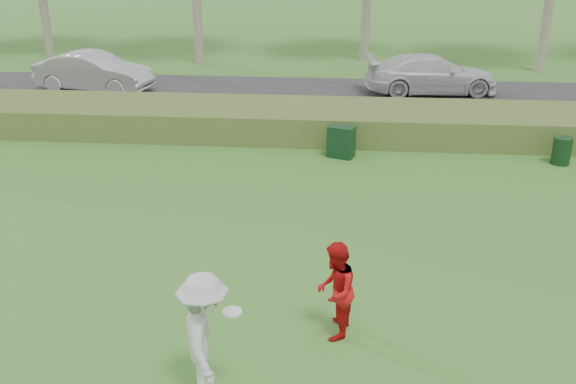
# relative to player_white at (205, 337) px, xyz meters

# --- Properties ---
(ground) EXTENTS (120.00, 120.00, 0.00)m
(ground) POSITION_rel_player_white_xyz_m (0.77, 0.53, -0.97)
(ground) COLOR #347025
(ground) RESTS_ON ground
(reed_strip) EXTENTS (80.00, 3.00, 0.90)m
(reed_strip) POSITION_rel_player_white_xyz_m (0.77, 12.53, -0.52)
(reed_strip) COLOR #486227
(reed_strip) RESTS_ON ground
(park_road) EXTENTS (80.00, 6.00, 0.06)m
(park_road) POSITION_rel_player_white_xyz_m (0.77, 17.53, -0.94)
(park_road) COLOR #2D2D2D
(park_road) RESTS_ON ground
(player_white) EXTENTS (1.04, 1.39, 1.95)m
(player_white) POSITION_rel_player_white_xyz_m (0.00, 0.00, 0.00)
(player_white) COLOR silver
(player_white) RESTS_ON ground
(player_red) EXTENTS (0.74, 0.89, 1.66)m
(player_red) POSITION_rel_player_white_xyz_m (1.79, 1.61, -0.14)
(player_red) COLOR red
(player_red) RESTS_ON ground
(utility_cabinet) EXTENTS (0.85, 0.69, 0.92)m
(utility_cabinet) POSITION_rel_player_white_xyz_m (1.79, 10.41, -0.51)
(utility_cabinet) COLOR black
(utility_cabinet) RESTS_ON ground
(trash_bin) EXTENTS (0.68, 0.68, 0.78)m
(trash_bin) POSITION_rel_player_white_xyz_m (7.99, 10.37, -0.59)
(trash_bin) COLOR black
(trash_bin) RESTS_ON ground
(car_mid) EXTENTS (4.86, 2.38, 1.53)m
(car_mid) POSITION_rel_player_white_xyz_m (-8.14, 17.35, -0.15)
(car_mid) COLOR silver
(car_mid) RESTS_ON park_road
(car_right) EXTENTS (5.40, 2.76, 1.50)m
(car_right) POSITION_rel_player_white_xyz_m (5.24, 18.19, -0.16)
(car_right) COLOR silver
(car_right) RESTS_ON park_road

